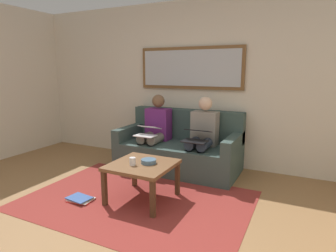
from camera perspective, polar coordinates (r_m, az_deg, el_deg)
The scene contains 13 objects.
ground_plane at distance 2.96m, azimuth -15.67°, elevation -21.36°, with size 6.00×5.20×0.10m, color olive.
wall_rear at distance 4.76m, azimuth 4.81°, elevation 8.41°, with size 6.00×0.12×2.60m, color beige.
area_rug at distance 3.53m, azimuth -6.26°, elevation -14.43°, with size 2.60×1.80×0.01m, color maroon.
couch at distance 4.47m, azimuth 2.35°, elevation -4.57°, with size 1.84×0.90×0.90m.
framed_mirror at distance 4.66m, azimuth 4.43°, elevation 11.43°, with size 1.73×0.05×0.66m.
coffee_table at distance 3.39m, azimuth -5.17°, elevation -8.37°, with size 0.71×0.71×0.45m.
cup at distance 3.31m, azimuth -7.08°, elevation -7.00°, with size 0.07×0.07×0.09m, color silver.
bowl at distance 3.36m, azimuth -3.88°, elevation -7.02°, with size 0.18×0.18×0.05m, color slate.
person_left at distance 4.20m, azimuth 6.88°, elevation -1.52°, with size 0.38×0.58×1.14m.
laptop_black at distance 3.98m, azimuth 5.75°, elevation -1.85°, with size 0.34×0.38×0.16m.
person_right at distance 4.51m, azimuth -2.50°, elevation -0.58°, with size 0.38×0.58×1.14m.
laptop_white at distance 4.30m, azimuth -4.07°, elevation -0.97°, with size 0.31×0.33×0.14m.
magazine_stack at distance 3.64m, azimuth -17.08°, elevation -13.68°, with size 0.33×0.25×0.04m.
Camera 1 is at (-1.72, 1.83, 1.52)m, focal length 30.61 mm.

